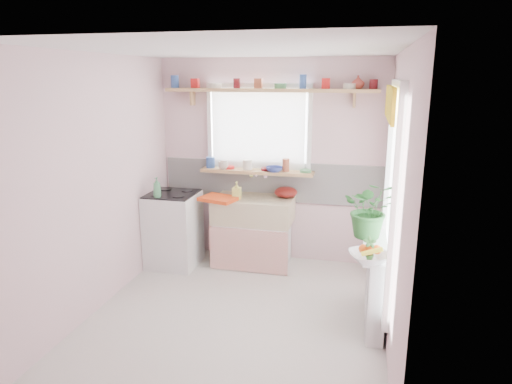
# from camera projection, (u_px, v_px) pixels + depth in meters

# --- Properties ---
(room) EXTENTS (3.20, 3.20, 3.20)m
(room) POSITION_uv_depth(u_px,v_px,m) (318.00, 165.00, 4.79)
(room) COLOR beige
(room) RESTS_ON ground
(sink_unit) EXTENTS (0.95, 0.65, 1.11)m
(sink_unit) POSITION_uv_depth(u_px,v_px,m) (253.00, 231.00, 5.61)
(sink_unit) COLOR white
(sink_unit) RESTS_ON ground
(cooker) EXTENTS (0.58, 0.58, 0.93)m
(cooker) POSITION_uv_depth(u_px,v_px,m) (174.00, 229.00, 5.59)
(cooker) COLOR white
(cooker) RESTS_ON ground
(radiator_ledge) EXTENTS (0.22, 0.95, 0.78)m
(radiator_ledge) POSITION_uv_depth(u_px,v_px,m) (376.00, 284.00, 4.26)
(radiator_ledge) COLOR white
(radiator_ledge) RESTS_ON ground
(windowsill) EXTENTS (1.40, 0.22, 0.04)m
(windowsill) POSITION_uv_depth(u_px,v_px,m) (257.00, 172.00, 5.61)
(windowsill) COLOR tan
(windowsill) RESTS_ON room
(pine_shelf) EXTENTS (2.52, 0.24, 0.04)m
(pine_shelf) POSITION_uv_depth(u_px,v_px,m) (269.00, 90.00, 5.33)
(pine_shelf) COLOR tan
(pine_shelf) RESTS_ON room
(shelf_crockery) EXTENTS (2.47, 0.11, 0.12)m
(shelf_crockery) POSITION_uv_depth(u_px,v_px,m) (267.00, 84.00, 5.31)
(shelf_crockery) COLOR #3359A5
(shelf_crockery) RESTS_ON pine_shelf
(sill_crockery) EXTENTS (1.35, 0.11, 0.12)m
(sill_crockery) POSITION_uv_depth(u_px,v_px,m) (253.00, 165.00, 5.61)
(sill_crockery) COLOR #3359A5
(sill_crockery) RESTS_ON windowsill
(dish_tray) EXTENTS (0.49, 0.42, 0.04)m
(dish_tray) POSITION_uv_depth(u_px,v_px,m) (219.00, 199.00, 5.41)
(dish_tray) COLOR #E64414
(dish_tray) RESTS_ON sink_unit
(colander) EXTENTS (0.37, 0.37, 0.13)m
(colander) POSITION_uv_depth(u_px,v_px,m) (286.00, 192.00, 5.53)
(colander) COLOR maroon
(colander) RESTS_ON sink_unit
(jade_plant) EXTENTS (0.54, 0.48, 0.56)m
(jade_plant) POSITION_uv_depth(u_px,v_px,m) (370.00, 209.00, 4.33)
(jade_plant) COLOR #276128
(jade_plant) RESTS_ON radiator_ledge
(fruit_bowl) EXTENTS (0.41, 0.41, 0.08)m
(fruit_bowl) POSITION_uv_depth(u_px,v_px,m) (369.00, 257.00, 3.80)
(fruit_bowl) COLOR silver
(fruit_bowl) RESTS_ON radiator_ledge
(herb_pot) EXTENTS (0.13, 0.11, 0.22)m
(herb_pot) POSITION_uv_depth(u_px,v_px,m) (370.00, 249.00, 3.79)
(herb_pot) COLOR #2F6127
(herb_pot) RESTS_ON radiator_ledge
(soap_bottle_sink) EXTENTS (0.10, 0.10, 0.21)m
(soap_bottle_sink) POSITION_uv_depth(u_px,v_px,m) (237.00, 191.00, 5.43)
(soap_bottle_sink) COLOR #D3D35D
(soap_bottle_sink) RESTS_ON sink_unit
(sill_cup) EXTENTS (0.12, 0.12, 0.10)m
(sill_cup) POSITION_uv_depth(u_px,v_px,m) (223.00, 165.00, 5.63)
(sill_cup) COLOR beige
(sill_cup) RESTS_ON windowsill
(sill_bowl) EXTENTS (0.22, 0.22, 0.06)m
(sill_bowl) POSITION_uv_depth(u_px,v_px,m) (274.00, 169.00, 5.49)
(sill_bowl) COLOR #2D3E92
(sill_bowl) RESTS_ON windowsill
(shelf_vase) EXTENTS (0.17, 0.17, 0.15)m
(shelf_vase) POSITION_uv_depth(u_px,v_px,m) (358.00, 82.00, 5.13)
(shelf_vase) COLOR #AC4035
(shelf_vase) RESTS_ON pine_shelf
(cooker_bottle) EXTENTS (0.10, 0.10, 0.24)m
(cooker_bottle) POSITION_uv_depth(u_px,v_px,m) (157.00, 187.00, 5.26)
(cooker_bottle) COLOR #438758
(cooker_bottle) RESTS_ON cooker
(fruit) EXTENTS (0.20, 0.14, 0.10)m
(fruit) POSITION_uv_depth(u_px,v_px,m) (370.00, 250.00, 3.79)
(fruit) COLOR #FF6115
(fruit) RESTS_ON fruit_bowl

